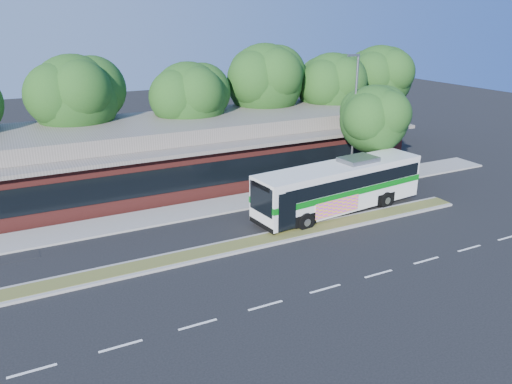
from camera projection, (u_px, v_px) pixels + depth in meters
ground at (271, 245)px, 26.29m from camera, size 120.00×120.00×0.00m
median_strip at (266, 239)px, 26.77m from camera, size 26.00×1.10×0.15m
sidewalk at (223, 205)px, 31.65m from camera, size 44.00×2.60×0.12m
plaza_building at (187, 150)px, 36.50m from camera, size 33.20×11.20×4.45m
lamp_post at (354, 117)px, 33.77m from camera, size 0.93×0.18×9.07m
tree_bg_b at (81, 95)px, 35.02m from camera, size 6.69×6.00×9.00m
tree_bg_c at (193, 97)px, 37.74m from camera, size 6.24×5.60×8.26m
tree_bg_d at (269, 79)px, 41.32m from camera, size 6.91×6.20×9.37m
tree_bg_e at (335, 85)px, 43.24m from camera, size 6.47×5.80×8.50m
tree_bg_f at (382, 76)px, 46.53m from camera, size 6.69×6.00×8.92m
transit_bus at (340, 183)px, 30.29m from camera, size 11.70×3.71×3.23m
sidewalk_tree at (377, 117)px, 34.34m from camera, size 5.22×4.68×7.05m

